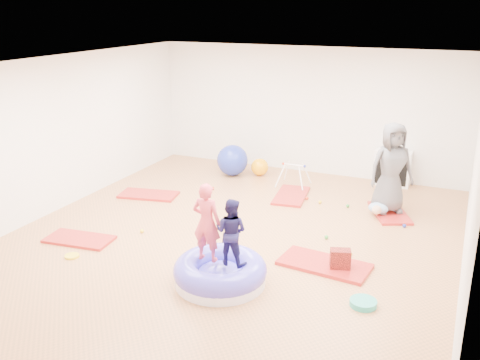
% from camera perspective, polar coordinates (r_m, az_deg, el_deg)
% --- Properties ---
extents(room, '(7.01, 8.01, 2.81)m').
position_cam_1_polar(room, '(8.38, -0.83, 2.66)').
color(room, '#C4824B').
rests_on(room, ground).
extents(gym_mat_front_left, '(1.14, 0.66, 0.05)m').
position_cam_1_polar(gym_mat_front_left, '(9.11, -16.77, -6.07)').
color(gym_mat_front_left, red).
rests_on(gym_mat_front_left, ground).
extents(gym_mat_mid_left, '(1.23, 0.79, 0.05)m').
position_cam_1_polar(gym_mat_mid_left, '(10.85, -9.73, -1.55)').
color(gym_mat_mid_left, red).
rests_on(gym_mat_mid_left, ground).
extents(gym_mat_center_back, '(0.73, 1.22, 0.05)m').
position_cam_1_polar(gym_mat_center_back, '(10.69, 5.48, -1.66)').
color(gym_mat_center_back, red).
rests_on(gym_mat_center_back, ground).
extents(gym_mat_right, '(1.36, 0.78, 0.05)m').
position_cam_1_polar(gym_mat_right, '(8.02, 8.99, -8.88)').
color(gym_mat_right, red).
rests_on(gym_mat_right, ground).
extents(gym_mat_rear_right, '(0.96, 1.24, 0.05)m').
position_cam_1_polar(gym_mat_rear_right, '(10.16, 15.66, -3.38)').
color(gym_mat_rear_right, red).
rests_on(gym_mat_rear_right, ground).
extents(inflatable_cushion, '(1.29, 1.29, 0.41)m').
position_cam_1_polar(inflatable_cushion, '(7.42, -2.13, -9.86)').
color(inflatable_cushion, white).
rests_on(inflatable_cushion, ground).
extents(child_pink, '(0.41, 0.27, 1.10)m').
position_cam_1_polar(child_pink, '(7.17, -3.59, -4.15)').
color(child_pink, '#E34454').
rests_on(child_pink, inflatable_cushion).
extents(child_navy, '(0.46, 0.36, 0.92)m').
position_cam_1_polar(child_navy, '(7.09, -0.97, -5.17)').
color(child_navy, '#1A1546').
rests_on(child_navy, inflatable_cushion).
extents(adult_caregiver, '(0.96, 0.87, 1.65)m').
position_cam_1_polar(adult_caregiver, '(9.93, 15.85, 1.27)').
color(adult_caregiver, '#515055').
rests_on(adult_caregiver, gym_mat_rear_right).
extents(infant, '(0.36, 0.36, 0.21)m').
position_cam_1_polar(infant, '(9.94, 14.50, -2.96)').
color(infant, '#8BB4DF').
rests_on(infant, gym_mat_rear_right).
extents(ball_pit_balls, '(4.06, 2.72, 0.07)m').
position_cam_1_polar(ball_pit_balls, '(9.68, 6.39, -3.81)').
color(ball_pit_balls, yellow).
rests_on(ball_pit_balls, ground).
extents(exercise_ball_blue, '(0.69, 0.69, 0.69)m').
position_cam_1_polar(exercise_ball_blue, '(11.89, -0.82, 2.12)').
color(exercise_ball_blue, '#1F30A5').
rests_on(exercise_ball_blue, ground).
extents(exercise_ball_orange, '(0.39, 0.39, 0.39)m').
position_cam_1_polar(exercise_ball_orange, '(11.92, 2.12, 1.39)').
color(exercise_ball_orange, '#FFA405').
rests_on(exercise_ball_orange, ground).
extents(infant_play_gym, '(0.63, 0.60, 0.48)m').
position_cam_1_polar(infant_play_gym, '(11.21, 5.74, 0.89)').
color(infant_play_gym, white).
rests_on(infant_play_gym, ground).
extents(cube_shelf, '(0.74, 0.37, 0.74)m').
position_cam_1_polar(cube_shelf, '(11.68, 15.94, 1.23)').
color(cube_shelf, white).
rests_on(cube_shelf, ground).
extents(balance_disc, '(0.35, 0.35, 0.08)m').
position_cam_1_polar(balance_disc, '(7.15, 13.01, -12.66)').
color(balance_disc, teal).
rests_on(balance_disc, ground).
extents(backpack, '(0.33, 0.26, 0.33)m').
position_cam_1_polar(backpack, '(7.86, 10.63, -8.43)').
color(backpack, red).
rests_on(backpack, ground).
extents(yellow_toy, '(0.22, 0.22, 0.03)m').
position_cam_1_polar(yellow_toy, '(8.58, -17.49, -7.74)').
color(yellow_toy, yellow).
rests_on(yellow_toy, ground).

